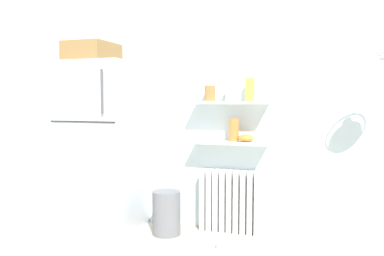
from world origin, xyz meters
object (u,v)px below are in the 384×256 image
Objects in this scene: storage_jar_1 at (230,92)px; shelf_bowl at (246,138)px; radiator at (230,202)px; trash_bin at (166,213)px; pet_food_bowl at (225,246)px; storage_jar_0 at (210,93)px; vase at (234,130)px; storage_jar_2 at (250,89)px; refrigerator at (102,142)px.

shelf_bowl is (0.16, 0.00, -0.44)m from storage_jar_1.
shelf_bowl is (0.16, -0.03, 0.64)m from radiator.
shelf_bowl is 1.06m from trash_bin.
shelf_bowl is 0.94× the size of pet_food_bowl.
pet_food_bowl is (-0.10, -0.42, -0.92)m from shelf_bowl.
storage_jar_0 is 0.40× the size of trash_bin.
trash_bin is (-0.57, -0.23, -1.17)m from storage_jar_1.
storage_jar_0 reaches higher than vase.
storage_jar_2 reaches higher than radiator.
refrigerator is 1.42m from radiator.
vase is 1.34× the size of pet_food_bowl.
trash_bin is at bearing -163.48° from storage_jar_2.
vase is at bearing 180.00° from storage_jar_2.
storage_jar_2 is (0.20, 0.00, 0.03)m from storage_jar_1.
storage_jar_0 is at bearing -180.00° from storage_jar_2.
vase is 1.04m from trash_bin.
trash_bin is at bearing -148.42° from storage_jar_0.
refrigerator is 1.45m from shelf_bowl.
radiator is at bearing 171.39° from storage_jar_2.
radiator is 3.99× the size of shelf_bowl.
storage_jar_1 reaches higher than shelf_bowl.
storage_jar_2 is at bearing 72.57° from pet_food_bowl.
trash_bin is at bearing 163.32° from pet_food_bowl.
vase is at bearing 0.00° from storage_jar_1.
storage_jar_1 is at bearing 180.00° from vase.
storage_jar_1 is 0.41× the size of trash_bin.
storage_jar_1 is at bearing 180.00° from shelf_bowl.
trash_bin is (-0.73, -0.23, -0.73)m from shelf_bowl.
refrigerator reaches higher than storage_jar_0.
radiator is 1.07m from storage_jar_1.
vase is 1.08m from pet_food_bowl.
pet_food_bowl is at bearing -7.62° from refrigerator.
shelf_bowl reaches higher than pet_food_bowl.
radiator reaches higher than trash_bin.
radiator is 2.80× the size of vase.
storage_jar_2 is 0.47m from shelf_bowl.
refrigerator is 8.54× the size of vase.
shelf_bowl is (-0.04, 0.00, -0.47)m from storage_jar_2.
storage_jar_2 is 1.07× the size of vase.
shelf_bowl is at bearing 9.51° from refrigerator.
refrigerator is 1.57m from storage_jar_2.
storage_jar_2 is 1.52× the size of shelf_bowl.
shelf_bowl is at bearing -10.45° from radiator.
shelf_bowl is (0.12, 0.00, -0.08)m from vase.
shelf_bowl is at bearing 0.00° from storage_jar_1.
pet_food_bowl is at bearing -16.68° from trash_bin.
storage_jar_1 is 1.32m from trash_bin.
storage_jar_1 is (0.20, 0.00, 0.00)m from storage_jar_0.
radiator is 0.63m from trash_bin.
pet_food_bowl is at bearing -80.86° from storage_jar_1.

